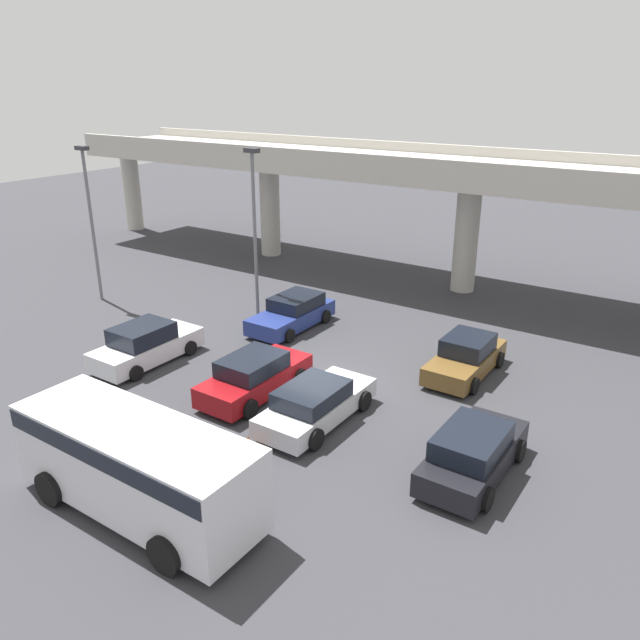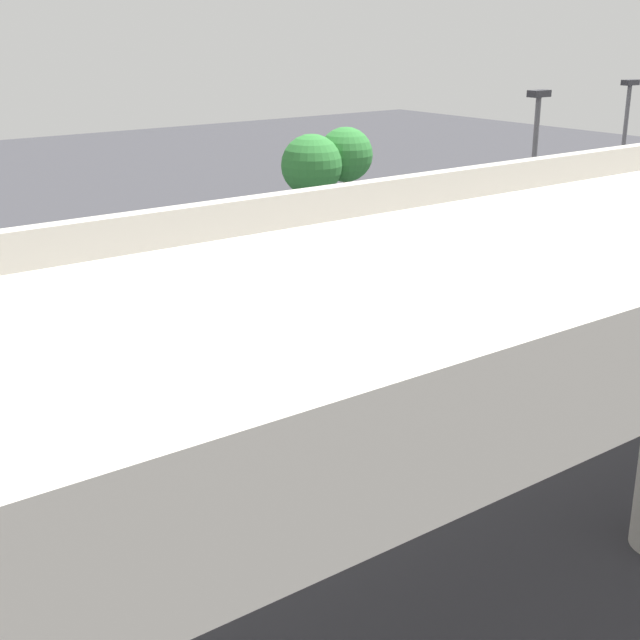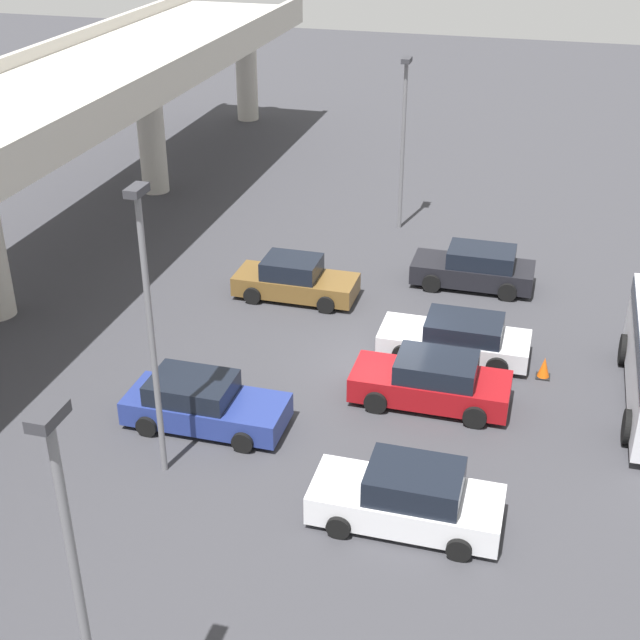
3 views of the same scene
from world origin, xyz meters
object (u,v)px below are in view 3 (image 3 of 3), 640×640
at_px(parked_car_1, 203,403).
at_px(parked_car_3, 457,338).
at_px(parked_car_4, 295,280).
at_px(parked_car_2, 432,382).
at_px(parked_car_0, 408,498).
at_px(lamp_post_near_aisle, 404,131).
at_px(parked_car_5, 475,268).
at_px(lamp_post_mid_lot, 77,582).
at_px(lamp_post_by_overpass, 149,315).
at_px(traffic_cone, 544,368).

xyz_separation_m(parked_car_1, parked_car_3, (5.78, -6.50, -0.02)).
bearing_deg(parked_car_4, parked_car_2, -43.69).
relative_size(parked_car_0, parked_car_2, 1.00).
relative_size(parked_car_1, lamp_post_near_aisle, 0.63).
xyz_separation_m(parked_car_5, lamp_post_near_aisle, (5.02, 3.84, 3.59)).
bearing_deg(parked_car_3, parked_car_1, 41.66).
xyz_separation_m(lamp_post_near_aisle, lamp_post_mid_lot, (-26.99, 0.13, 0.27)).
xyz_separation_m(parked_car_0, lamp_post_by_overpass, (0.37, 6.65, 3.93)).
bearing_deg(lamp_post_near_aisle, parked_car_2, -165.24).
relative_size(parked_car_0, parked_car_1, 1.01).
height_order(parked_car_4, traffic_cone, parked_car_4).
bearing_deg(lamp_post_near_aisle, parked_car_4, 162.56).
distance_m(parked_car_0, lamp_post_near_aisle, 19.65).
bearing_deg(traffic_cone, parked_car_3, 78.98).
bearing_deg(lamp_post_by_overpass, lamp_post_mid_lot, -162.34).
xyz_separation_m(parked_car_2, traffic_cone, (2.39, -3.19, -0.41)).
xyz_separation_m(parked_car_1, parked_car_2, (2.84, -6.15, 0.04)).
height_order(lamp_post_near_aisle, traffic_cone, lamp_post_near_aisle).
bearing_deg(lamp_post_by_overpass, parked_car_1, -5.31).
distance_m(parked_car_2, parked_car_5, 8.44).
distance_m(parked_car_5, lamp_post_mid_lot, 22.66).
height_order(parked_car_0, lamp_post_mid_lot, lamp_post_mid_lot).
distance_m(parked_car_3, lamp_post_mid_lot, 17.41).
bearing_deg(parked_car_2, lamp_post_near_aisle, -75.24).
distance_m(parked_car_2, traffic_cone, 4.00).
bearing_deg(lamp_post_mid_lot, parked_car_3, -13.72).
distance_m(parked_car_3, parked_car_5, 5.50).
bearing_deg(parked_car_1, parked_car_5, 60.26).
relative_size(parked_car_2, parked_car_3, 0.97).
bearing_deg(parked_car_4, lamp_post_near_aisle, 72.56).
bearing_deg(traffic_cone, parked_car_0, 159.84).
relative_size(parked_car_0, lamp_post_near_aisle, 0.64).
distance_m(parked_car_2, lamp_post_mid_lot, 14.55).
xyz_separation_m(parked_car_3, lamp_post_by_overpass, (-8.05, 6.71, 4.00)).
xyz_separation_m(parked_car_0, traffic_cone, (7.87, -2.89, -0.42)).
relative_size(parked_car_1, parked_car_5, 1.02).
height_order(parked_car_1, lamp_post_near_aisle, lamp_post_near_aisle).
height_order(parked_car_3, parked_car_5, parked_car_5).
bearing_deg(parked_car_0, parked_car_4, -60.74).
xyz_separation_m(lamp_post_near_aisle, lamp_post_by_overpass, (-18.57, 2.81, 0.35)).
relative_size(parked_car_3, traffic_cone, 6.89).
xyz_separation_m(parked_car_0, lamp_post_near_aisle, (18.94, 3.84, 3.58)).
relative_size(parked_car_1, parked_car_3, 0.96).
relative_size(parked_car_4, lamp_post_near_aisle, 0.61).
bearing_deg(traffic_cone, lamp_post_by_overpass, 128.16).
xyz_separation_m(parked_car_0, lamp_post_mid_lot, (-8.05, 3.97, 3.85)).
distance_m(parked_car_0, parked_car_3, 8.43).
height_order(parked_car_5, traffic_cone, parked_car_5).
xyz_separation_m(parked_car_1, lamp_post_by_overpass, (-2.27, 0.21, 3.98)).
bearing_deg(lamp_post_by_overpass, parked_car_3, -39.79).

